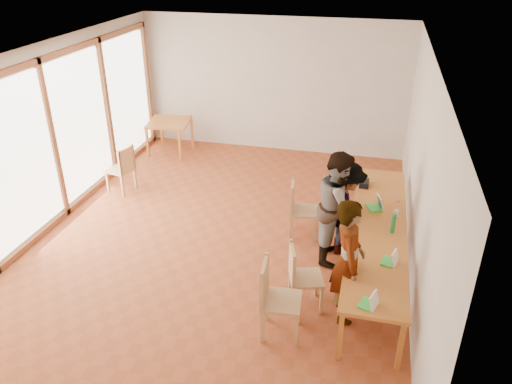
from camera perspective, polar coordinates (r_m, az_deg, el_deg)
ground at (r=8.46m, az=-3.85°, el=-4.90°), size 8.00×8.00×0.00m
wall_back at (r=11.44m, az=1.98°, el=12.04°), size 6.00×0.10×3.00m
wall_front at (r=4.68m, az=-19.60°, el=-14.38°), size 6.00×0.10×3.00m
wall_right at (r=7.47m, az=18.33°, el=2.19°), size 0.10×8.00×3.00m
window_wall at (r=9.08m, az=-22.39°, el=5.91°), size 0.10×8.00×3.00m
ceiling at (r=7.32m, az=-4.60°, el=15.57°), size 6.00×8.00×0.04m
communal_table at (r=7.46m, az=13.77°, el=-4.13°), size 0.80×4.00×0.75m
side_table at (r=11.61m, az=-9.90°, el=7.60°), size 0.90×0.90×0.75m
chair_near at (r=6.19m, az=1.93°, el=-11.26°), size 0.52×0.52×0.55m
chair_mid at (r=6.66m, az=4.95°, el=-8.95°), size 0.54×0.54×0.49m
chair_far at (r=8.19m, az=4.80°, el=-1.35°), size 0.49×0.49×0.51m
chair_empty at (r=9.84m, az=9.96°, el=2.83°), size 0.49×0.49×0.43m
chair_spare at (r=9.93m, az=-14.92°, el=3.03°), size 0.53×0.53×0.50m
person_near at (r=6.41m, az=10.46°, el=-7.76°), size 0.51×0.69×1.72m
person_mid at (r=7.57m, az=9.41°, el=-1.67°), size 0.68×0.86×1.76m
person_far at (r=7.76m, az=10.17°, el=-1.92°), size 0.69×1.05×1.53m
laptop_near at (r=5.91m, az=12.94°, el=-12.20°), size 0.25×0.26×0.18m
laptop_mid at (r=6.66m, az=15.22°, el=-7.50°), size 0.24×0.25×0.18m
laptop_far at (r=7.88m, az=13.65°, el=-1.46°), size 0.29×0.30×0.21m
yellow_mug at (r=8.69m, az=12.41°, el=1.41°), size 0.14×0.14×0.09m
green_bottle at (r=7.27m, az=15.40°, el=-3.51°), size 0.07×0.07×0.28m
clear_glass at (r=7.76m, az=15.74°, el=-2.33°), size 0.07×0.07×0.09m
condiment_cup at (r=8.51m, az=11.85°, el=0.78°), size 0.08×0.08×0.06m
pink_phone at (r=8.21m, az=15.97°, el=-0.93°), size 0.05×0.10×0.01m
black_pouch at (r=8.56m, az=12.25°, el=0.99°), size 0.16×0.26×0.09m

